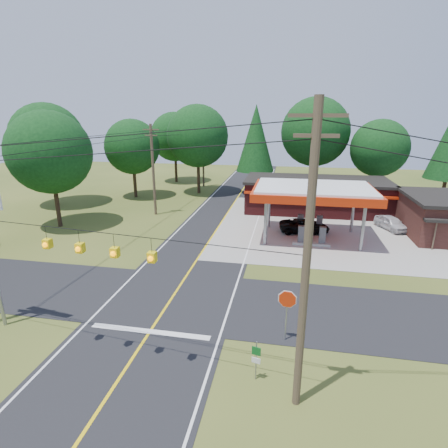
% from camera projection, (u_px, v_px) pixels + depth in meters
% --- Properties ---
extents(ground, '(120.00, 120.00, 0.00)m').
position_uv_depth(ground, '(172.00, 298.00, 21.74)').
color(ground, '#3D4E1B').
rests_on(ground, ground).
extents(main_highway, '(8.00, 120.00, 0.02)m').
position_uv_depth(main_highway, '(172.00, 298.00, 21.73)').
color(main_highway, black).
rests_on(main_highway, ground).
extents(cross_road, '(70.00, 7.00, 0.02)m').
position_uv_depth(cross_road, '(172.00, 298.00, 21.73)').
color(cross_road, black).
rests_on(cross_road, ground).
extents(lane_center_yellow, '(0.15, 110.00, 0.00)m').
position_uv_depth(lane_center_yellow, '(172.00, 298.00, 21.73)').
color(lane_center_yellow, yellow).
rests_on(lane_center_yellow, main_highway).
extents(gas_canopy, '(10.60, 7.40, 4.88)m').
position_uv_depth(gas_canopy, '(313.00, 193.00, 31.08)').
color(gas_canopy, gray).
rests_on(gas_canopy, ground).
extents(convenience_store, '(16.40, 7.55, 3.80)m').
position_uv_depth(convenience_store, '(316.00, 195.00, 40.98)').
color(convenience_store, '#4F1618').
rests_on(convenience_store, ground).
extents(utility_pole_near_right, '(1.80, 0.30, 11.50)m').
position_uv_depth(utility_pole_near_right, '(306.00, 265.00, 12.08)').
color(utility_pole_near_right, '#473828').
rests_on(utility_pole_near_right, ground).
extents(utility_pole_far_left, '(1.80, 0.30, 10.00)m').
position_uv_depth(utility_pole_far_left, '(153.00, 169.00, 38.46)').
color(utility_pole_far_left, '#473828').
rests_on(utility_pole_far_left, ground).
extents(utility_pole_north, '(0.30, 0.30, 9.50)m').
position_uv_depth(utility_pole_north, '(203.00, 156.00, 54.28)').
color(utility_pole_north, '#473828').
rests_on(utility_pole_north, ground).
extents(overhead_beacons, '(17.04, 2.04, 1.03)m').
position_uv_depth(overhead_beacons, '(95.00, 234.00, 14.42)').
color(overhead_beacons, black).
rests_on(overhead_beacons, ground).
extents(treeline_backdrop, '(70.27, 51.59, 13.30)m').
position_uv_depth(treeline_backdrop, '(240.00, 145.00, 41.87)').
color(treeline_backdrop, '#332316').
rests_on(treeline_backdrop, ground).
extents(suv_car, '(5.38, 5.38, 1.32)m').
position_uv_depth(suv_car, '(304.00, 226.00, 33.66)').
color(suv_car, black).
rests_on(suv_car, ground).
extents(sedan_car, '(5.13, 5.13, 1.34)m').
position_uv_depth(sedan_car, '(391.00, 223.00, 34.52)').
color(sedan_car, silver).
rests_on(sedan_car, ground).
extents(octagonal_stop_sign, '(0.96, 0.17, 2.82)m').
position_uv_depth(octagonal_stop_sign, '(287.00, 303.00, 17.05)').
color(octagonal_stop_sign, gray).
rests_on(octagonal_stop_sign, ground).
extents(route_sign_post, '(0.38, 0.13, 1.89)m').
position_uv_depth(route_sign_post, '(256.00, 358.00, 14.75)').
color(route_sign_post, gray).
rests_on(route_sign_post, ground).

